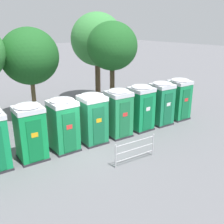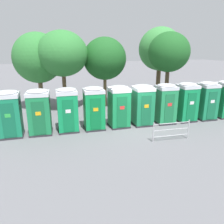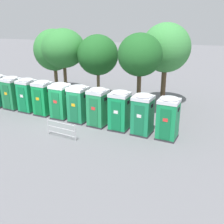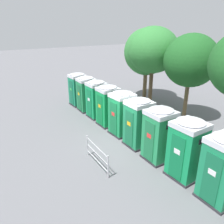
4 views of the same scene
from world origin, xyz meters
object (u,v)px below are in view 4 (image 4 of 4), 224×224
Objects in this scene: portapotty_6 at (159,134)px; portapotty_0 at (78,89)px; portapotty_2 at (97,99)px; street_tree_1 at (191,61)px; portapotty_3 at (108,105)px; street_tree_3 at (153,50)px; event_barrier at (97,154)px; portapotty_1 at (86,94)px; portapotty_4 at (122,113)px; portapotty_8 at (223,169)px; portapotty_5 at (138,122)px; portapotty_7 at (187,149)px; street_tree_2 at (147,52)px.

portapotty_0 is at bearing 173.77° from portapotty_6.
portapotty_2 is 0.46× the size of street_tree_1.
street_tree_3 is (-0.95, 4.85, 2.96)m from portapotty_3.
street_tree_1 is (2.30, 4.77, 2.56)m from portapotty_3.
portapotty_0 reaches higher than event_barrier.
portapotty_1 is 1.00× the size of portapotty_4.
portapotty_8 is 8.13m from street_tree_1.
portapotty_5 and portapotty_8 have the same top height.
event_barrier is (6.34, -3.38, -0.72)m from portapotty_1.
portapotty_2 is at bearing 173.31° from portapotty_5.
portapotty_0 is 6.13m from portapotty_4.
portapotty_2 is 7.66m from portapotty_7.
portapotty_6 is at bearing 175.53° from portapotty_7.
street_tree_1 is at bearing 98.27° from portapotty_5.
portapotty_0 is at bearing 174.09° from portapotty_4.
portapotty_2 is at bearing -4.71° from portapotty_1.
portapotty_5 is at bearing -7.03° from portapotty_4.
portapotty_8 is 12.60m from street_tree_2.
portapotty_2 is 1.00× the size of portapotty_6.
portapotty_1 is 9.19m from portapotty_7.
portapotty_8 is (7.62, -0.82, 0.00)m from portapotty_3.
street_tree_3 reaches higher than portapotty_0.
portapotty_6 is 0.44× the size of street_tree_2.
portapotty_1 is 1.00× the size of portapotty_8.
portapotty_3 is 0.43× the size of street_tree_3.
event_barrier is at bearing -84.75° from portapotty_5.
portapotty_3 is 5.76m from street_tree_3.
portapotty_5 is 7.20m from street_tree_3.
portapotty_4 is at bearing 173.80° from portapotty_8.
portapotty_1 reaches higher than event_barrier.
portapotty_6 is (7.62, -0.84, 0.00)m from portapotty_1.
portapotty_3 is 7.66m from portapotty_8.
portapotty_5 is (1.52, -0.19, -0.00)m from portapotty_4.
portapotty_5 is 4.60m from portapotty_8.
portapotty_3 is 5.88m from street_tree_1.
street_tree_1 is at bearing 81.05° from portapotty_4.
portapotty_0 is 10.73m from portapotty_7.
portapotty_1 is 1.00× the size of portapotty_2.
street_tree_2 is 2.85× the size of event_barrier.
street_tree_2 is (-4.95, 1.22, 0.08)m from street_tree_1.
portapotty_5 is at bearing 174.08° from portapotty_8.
portapotty_3 reaches higher than event_barrier.
portapotty_8 is 0.46× the size of street_tree_1.
portapotty_0 and portapotty_4 have the same top height.
portapotty_7 is 0.43× the size of street_tree_3.
portapotty_3 and portapotty_7 have the same top height.
portapotty_2 is at bearing -129.83° from street_tree_1.
street_tree_3 is 2.90× the size of event_barrier.
portapotty_8 is 1.24× the size of event_barrier.
portapotty_2 is at bearing 173.48° from portapotty_4.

